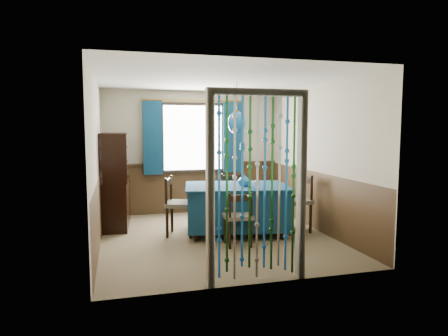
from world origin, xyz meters
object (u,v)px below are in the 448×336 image
object	(u,v)px
vase_table	(244,180)
sideboard	(115,194)
chair_far	(234,197)
chair_right	(296,201)
chair_left	(179,204)
bowl_shelf	(118,162)
pendant_lamp	(237,123)
vase_sideboard	(118,173)
dining_table	(236,206)
chair_near	(238,217)

from	to	relation	value
vase_table	sideboard	bearing A→B (deg)	149.87
chair_far	chair_right	world-z (taller)	chair_right
chair_left	bowl_shelf	xyz separation A→B (m)	(-0.95, 0.67, 0.66)
chair_far	vase_table	xyz separation A→B (m)	(-0.08, -0.86, 0.42)
pendant_lamp	vase_sideboard	world-z (taller)	pendant_lamp
chair_right	vase_table	world-z (taller)	vase_table
sideboard	pendant_lamp	size ratio (longest dim) A/B	1.96
dining_table	vase_table	size ratio (longest dim) A/B	9.74
chair_left	dining_table	bearing A→B (deg)	100.31
chair_far	sideboard	bearing A→B (deg)	-9.59
chair_far	chair_left	size ratio (longest dim) A/B	0.94
dining_table	sideboard	size ratio (longest dim) A/B	1.11
chair_left	vase_table	size ratio (longest dim) A/B	5.05
chair_right	chair_left	bearing A→B (deg)	75.31
bowl_shelf	chair_far	bearing A→B (deg)	-2.28
chair_far	vase_sideboard	distance (m)	2.18
chair_right	vase_sideboard	distance (m)	3.26
chair_left	pendant_lamp	xyz separation A→B (m)	(0.94, -0.14, 1.33)
sideboard	chair_right	bearing A→B (deg)	-17.70
bowl_shelf	vase_table	bearing A→B (deg)	-25.38
pendant_lamp	vase_table	size ratio (longest dim) A/B	4.46
chair_left	chair_far	bearing A→B (deg)	136.41
chair_near	dining_table	bearing A→B (deg)	77.17
vase_table	bowl_shelf	bearing A→B (deg)	154.62
chair_near	sideboard	distance (m)	2.49
chair_far	bowl_shelf	size ratio (longest dim) A/B	4.09
vase_table	chair_far	bearing A→B (deg)	84.45
chair_right	dining_table	bearing A→B (deg)	75.48
sideboard	vase_table	xyz separation A→B (m)	(2.03, -1.18, 0.32)
dining_table	chair_left	xyz separation A→B (m)	(-0.94, 0.14, 0.04)
chair_left	bowl_shelf	bearing A→B (deg)	-106.55
chair_near	vase_sideboard	xyz separation A→B (m)	(-1.71, 1.98, 0.49)
chair_near	vase_table	distance (m)	0.78
sideboard	bowl_shelf	size ratio (longest dim) A/B	7.56
pendant_lamp	bowl_shelf	bearing A→B (deg)	156.89
chair_far	bowl_shelf	bearing A→B (deg)	-3.12
dining_table	vase_table	bearing A→B (deg)	-46.40
chair_right	bowl_shelf	size ratio (longest dim) A/B	4.42
dining_table	chair_far	distance (m)	0.74
chair_left	bowl_shelf	distance (m)	1.33
chair_right	pendant_lamp	distance (m)	1.67
chair_near	vase_sideboard	bearing A→B (deg)	132.53
vase_table	vase_sideboard	world-z (taller)	vase_sideboard
chair_right	vase_sideboard	world-z (taller)	vase_sideboard
dining_table	chair_far	world-z (taller)	chair_far
chair_far	pendant_lamp	world-z (taller)	pendant_lamp
chair_near	vase_table	xyz separation A→B (m)	(0.27, 0.57, 0.47)
chair_far	chair_right	size ratio (longest dim) A/B	0.93
bowl_shelf	chair_right	bearing A→B (deg)	-18.09
sideboard	vase_sideboard	xyz separation A→B (m)	(0.06, 0.23, 0.35)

